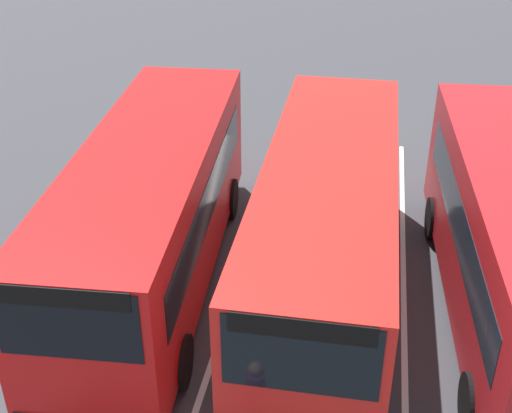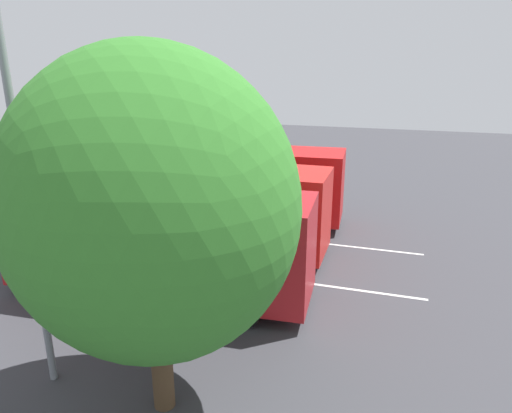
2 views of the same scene
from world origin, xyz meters
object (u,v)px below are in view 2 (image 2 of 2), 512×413
at_px(bus_center_left, 202,204).
at_px(bus_far_left, 236,181).
at_px(street_lamp, 30,155).
at_px(bus_center_right, 156,240).
at_px(depot_tree, 150,206).
at_px(pedestrian, 92,207).

bearing_deg(bus_center_left, bus_far_left, -91.25).
height_order(bus_center_left, street_lamp, street_lamp).
relative_size(bus_center_right, street_lamp, 1.06).
bearing_deg(bus_far_left, bus_center_left, 85.39).
xyz_separation_m(street_lamp, depot_tree, (-2.80, 0.28, -0.73)).
xyz_separation_m(bus_center_left, street_lamp, (0.23, 7.75, 3.33)).
xyz_separation_m(bus_far_left, bus_center_left, (0.08, 3.63, 0.00)).
bearing_deg(depot_tree, street_lamp, -5.74).
relative_size(bus_far_left, depot_tree, 1.29).
height_order(bus_center_right, pedestrian, bus_center_right).
bearing_deg(bus_far_left, street_lamp, 85.06).
height_order(bus_center_left, pedestrian, bus_center_left).
bearing_deg(bus_center_right, bus_far_left, -93.13).
bearing_deg(pedestrian, bus_far_left, -6.07).
distance_m(bus_center_left, bus_center_right, 3.71).
xyz_separation_m(pedestrian, street_lamp, (-5.25, 8.51, 4.18)).
bearing_deg(pedestrian, bus_center_left, -41.33).
relative_size(bus_center_left, bus_center_right, 0.99).
distance_m(pedestrian, street_lamp, 10.84).
bearing_deg(pedestrian, street_lamp, -91.76).
height_order(bus_center_left, bus_center_right, same).
height_order(bus_far_left, bus_center_left, same).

